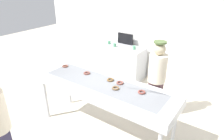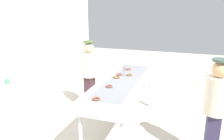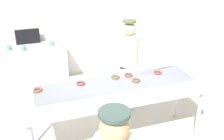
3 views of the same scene
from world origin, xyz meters
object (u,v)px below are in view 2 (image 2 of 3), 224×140
Objects in this scene: chocolate_donut_4 at (109,86)px; customer_waiting at (215,107)px; chocolate_donut_1 at (96,99)px; chocolate_donut_0 at (129,75)px; fryer_conveyor at (124,84)px; chocolate_donut_2 at (120,74)px; chocolate_donut_3 at (116,77)px; worker_baker at (89,72)px; paper_cup_2 at (7,81)px; chocolate_donut_5 at (128,69)px.

customer_waiting is at bearing -93.19° from chocolate_donut_4.
chocolate_donut_0 is at bearing -6.63° from chocolate_donut_1.
chocolate_donut_0 is at bearing -6.24° from fryer_conveyor.
chocolate_donut_2 reaches higher than fryer_conveyor.
chocolate_donut_3 is (1.06, 0.03, 0.00)m from chocolate_donut_1.
chocolate_donut_4 is (-0.46, 0.12, 0.10)m from fryer_conveyor.
chocolate_donut_1 is 1.06m from chocolate_donut_3.
chocolate_donut_1 is 1.00× the size of chocolate_donut_2.
customer_waiting is (-0.79, -1.66, -0.10)m from chocolate_donut_2.
fryer_conveyor is 1.61× the size of worker_baker.
customer_waiting reaches higher than worker_baker.
chocolate_donut_3 is 0.95m from worker_baker.
worker_baker is 2.68m from customer_waiting.
paper_cup_2 is at bearing 112.02° from chocolate_donut_0.
chocolate_donut_0 and chocolate_donut_2 have the same top height.
chocolate_donut_2 is 0.70m from chocolate_donut_4.
paper_cup_2 is at bearing 77.99° from chocolate_donut_1.
chocolate_donut_5 is 0.07× the size of customer_waiting.
chocolate_donut_1 is at bearing -179.67° from chocolate_donut_4.
chocolate_donut_5 is 0.07× the size of worker_baker.
chocolate_donut_2 is at bearing 1.55° from chocolate_donut_1.
chocolate_donut_2 is (-0.04, 0.18, 0.00)m from chocolate_donut_0.
chocolate_donut_3 reaches higher than fryer_conveyor.
chocolate_donut_1 is 0.56m from chocolate_donut_4.
paper_cup_2 is (-0.13, 2.00, -0.09)m from chocolate_donut_4.
chocolate_donut_1 is 1.00× the size of chocolate_donut_5.
chocolate_donut_3 is 0.07× the size of worker_baker.
chocolate_donut_4 is at bearing 47.71° from worker_baker.
chocolate_donut_1 is 0.07× the size of customer_waiting.
chocolate_donut_0 is 1.00× the size of chocolate_donut_2.
chocolate_donut_0 is at bearing -67.98° from paper_cup_2.
chocolate_donut_2 is at bearing 172.26° from chocolate_donut_5.
chocolate_donut_0 is at bearing 82.74° from worker_baker.
fryer_conveyor is 21.54× the size of chocolate_donut_0.
customer_waiting is (-0.82, -1.47, -0.10)m from chocolate_donut_0.
fryer_conveyor is at bearing -106.78° from chocolate_donut_3.
chocolate_donut_2 and chocolate_donut_5 have the same top height.
chocolate_donut_2 is 0.19m from chocolate_donut_3.
chocolate_donut_4 reaches higher than paper_cup_2.
chocolate_donut_5 is at bearing -0.83° from chocolate_donut_1.
chocolate_donut_5 is (0.39, 0.13, 0.00)m from chocolate_donut_0.
chocolate_donut_0 is (0.28, -0.03, 0.10)m from fryer_conveyor.
customer_waiting reaches higher than chocolate_donut_2.
customer_waiting is at bearing -127.27° from chocolate_donut_5.
chocolate_donut_3 is at bearing 3.46° from chocolate_donut_4.
paper_cup_2 is (-1.26, 2.02, -0.09)m from chocolate_donut_5.
chocolate_donut_4 is at bearing 168.18° from chocolate_donut_0.
fryer_conveyor is 1.03m from chocolate_donut_1.
customer_waiting is 17.53× the size of paper_cup_2.
worker_baker is at bearing 38.93° from chocolate_donut_4.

